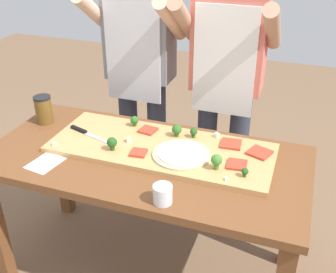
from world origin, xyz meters
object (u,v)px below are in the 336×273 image
at_px(pizza_whole_white_garlic, 181,154).
at_px(cheese_crumble_c, 226,179).
at_px(cheese_crumble_b, 128,140).
at_px(cook_left, 140,62).
at_px(broccoli_floret_front_left, 194,132).
at_px(cheese_crumble_d, 217,135).
at_px(broccoli_floret_back_right, 245,172).
at_px(recipe_note, 45,163).
at_px(pizza_slice_far_right, 237,165).
at_px(cheese_crumble_e, 54,144).
at_px(cook_right, 227,73).
at_px(pizza_slice_far_left, 148,130).
at_px(sauce_jar, 44,110).
at_px(pizza_slice_near_right, 231,144).
at_px(broccoli_floret_front_right, 112,143).
at_px(broccoli_floret_back_left, 217,161).
at_px(chefs_knife, 86,133).
at_px(broccoli_floret_center_left, 177,130).
at_px(cheese_crumble_a, 218,157).
at_px(broccoli_floret_front_mid, 134,120).
at_px(prep_table, 146,175).
at_px(flour_cup, 163,195).
at_px(pizza_slice_near_left, 259,153).
at_px(pizza_slice_center, 138,153).

bearing_deg(pizza_whole_white_garlic, cheese_crumble_c, -27.73).
bearing_deg(cheese_crumble_b, cook_left, 106.80).
relative_size(broccoli_floret_front_left, cheese_crumble_d, 2.48).
height_order(broccoli_floret_back_right, recipe_note, broccoli_floret_back_right).
relative_size(pizza_whole_white_garlic, broccoli_floret_front_left, 5.27).
xyz_separation_m(pizza_slice_far_right, cheese_crumble_e, (-0.89, -0.12, 0.00)).
bearing_deg(cook_right, recipe_note, -128.07).
xyz_separation_m(pizza_slice_far_left, sauce_jar, (-0.60, -0.05, 0.05)).
distance_m(pizza_slice_near_right, broccoli_floret_front_right, 0.59).
relative_size(pizza_whole_white_garlic, sauce_jar, 1.78).
height_order(broccoli_floret_back_left, recipe_note, broccoli_floret_back_left).
relative_size(broccoli_floret_front_left, cook_right, 0.03).
bearing_deg(cook_right, pizza_slice_near_right, -73.22).
xyz_separation_m(pizza_slice_far_right, broccoli_floret_back_left, (-0.08, -0.06, 0.04)).
height_order(chefs_knife, broccoli_floret_center_left, broccoli_floret_center_left).
relative_size(pizza_slice_far_right, cheese_crumble_a, 5.47).
height_order(chefs_knife, broccoli_floret_front_mid, broccoli_floret_front_mid).
xyz_separation_m(broccoli_floret_back_left, recipe_note, (-0.78, -0.19, -0.07)).
bearing_deg(broccoli_floret_center_left, pizza_slice_far_left, 179.68).
bearing_deg(broccoli_floret_back_right, cheese_crumble_c, -143.85).
distance_m(pizza_slice_far_right, cook_right, 0.67).
bearing_deg(broccoli_floret_back_right, cheese_crumble_e, -177.29).
relative_size(pizza_slice_far_left, cheese_crumble_e, 4.64).
distance_m(prep_table, flour_cup, 0.39).
relative_size(broccoli_floret_center_left, cook_left, 0.04).
height_order(flour_cup, sauce_jar, sauce_jar).
distance_m(broccoli_floret_front_right, sauce_jar, 0.54).
xyz_separation_m(cheese_crumble_c, cook_left, (-0.71, 0.74, 0.21)).
distance_m(broccoli_floret_back_right, cook_left, 1.06).
distance_m(pizza_whole_white_garlic, pizza_slice_near_left, 0.37).
relative_size(cheese_crumble_c, cheese_crumble_e, 0.72).
relative_size(pizza_slice_near_left, cheese_crumble_a, 6.21).
relative_size(broccoli_floret_front_right, cheese_crumble_a, 4.17).
xyz_separation_m(broccoli_floret_front_mid, cheese_crumble_a, (0.50, -0.17, -0.02)).
xyz_separation_m(pizza_slice_near_right, cheese_crumble_b, (-0.49, -0.14, 0.00)).
relative_size(broccoli_floret_front_left, recipe_note, 0.33).
bearing_deg(broccoli_floret_front_right, pizza_slice_far_left, 69.07).
height_order(pizza_whole_white_garlic, cheese_crumble_d, cheese_crumble_d).
height_order(cheese_crumble_c, flour_cup, flour_cup).
relative_size(pizza_slice_center, flour_cup, 0.93).
relative_size(pizza_slice_far_left, broccoli_floret_back_right, 1.86).
xyz_separation_m(broccoli_floret_front_left, cheese_crumble_c, (0.24, -0.32, -0.03)).
height_order(pizza_slice_near_right, cheese_crumble_c, same).
height_order(pizza_whole_white_garlic, broccoli_floret_front_mid, broccoli_floret_front_mid).
distance_m(broccoli_floret_back_right, recipe_note, 0.93).
height_order(cheese_crumble_a, cheese_crumble_d, cheese_crumble_d).
xyz_separation_m(cheese_crumble_e, cook_right, (0.69, 0.73, 0.20)).
height_order(broccoli_floret_front_mid, recipe_note, broccoli_floret_front_mid).
distance_m(chefs_knife, recipe_note, 0.29).
relative_size(pizza_slice_near_left, cheese_crumble_c, 7.80).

